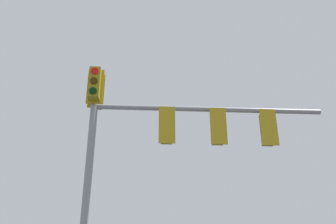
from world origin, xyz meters
name	(u,v)px	position (x,y,z in m)	size (l,w,h in m)	color
signal_mast_assembly	(153,136)	(0.14, -2.44, 4.96)	(1.13, 6.54, 6.85)	gray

